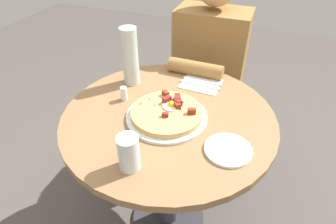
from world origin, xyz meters
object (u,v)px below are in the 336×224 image
Objects in this scene: dining_table at (168,145)px; pizza_plate at (167,117)px; knife at (200,85)px; bread_plate at (228,150)px; salt_shaker at (124,94)px; breakfast_pizza at (168,112)px; water_bottle at (130,57)px; person_seated at (207,82)px; water_glass at (129,153)px; fork at (202,81)px.

pizza_plate is at bearing -81.20° from dining_table.
knife is at bearing 77.83° from pizza_plate.
salt_shaker is at bearing 161.78° from bread_plate.
water_bottle is at bearing 142.31° from breakfast_pizza.
dining_table is 0.17m from pizza_plate.
person_seated is 0.67m from breakfast_pizza.
salt_shaker is at bearing 170.94° from dining_table.
water_glass is (-0.08, -0.53, 0.05)m from knife.
person_seated reaches higher than pizza_plate.
breakfast_pizza is at bearing 82.45° from fork.
knife is at bearing 76.05° from dining_table.
pizza_plate reaches higher than bread_plate.
bread_plate is 0.44m from fork.
dining_table is at bearing 79.60° from knife.
breakfast_pizza is 0.30m from fork.
fork is at bearing 81.60° from water_glass.
fork is 1.49× the size of water_glass.
person_seated is 0.43m from knife.
bread_plate is 0.33m from water_glass.
bread_plate is 0.89× the size of fork.
pizza_plate reaches higher than knife.
person_seated reaches higher than knife.
water_bottle is (-0.24, 0.17, 0.29)m from dining_table.
pizza_plate is 0.02m from breakfast_pizza.
salt_shaker is at bearing 166.59° from breakfast_pizza.
breakfast_pizza is 1.51× the size of knife.
fork is at bearing -90.00° from knife.
bread_plate is at bearing 119.26° from fork.
water_glass reaches higher than bread_plate.
water_glass is 0.47× the size of water_bottle.
breakfast_pizza is 2.25× the size of water_glass.
bread_plate is 0.58m from water_bottle.
water_glass reaches higher than dining_table.
pizza_plate reaches higher than dining_table.
breakfast_pizza is at bearing -37.69° from water_bottle.
pizza_plate is 1.21× the size of water_bottle.
salt_shaker is at bearing -77.35° from water_bottle.
water_bottle is (-0.24, 0.19, 0.12)m from pizza_plate.
breakfast_pizza is at bearing -91.59° from person_seated.
pizza_plate is 0.28m from water_glass.
dining_table is at bearing 98.80° from pizza_plate.
knife is 0.71× the size of water_bottle.
fork is at bearing 78.84° from pizza_plate.
knife is 1.49× the size of water_glass.
person_seated is 0.80m from bread_plate.
breakfast_pizza is (-0.02, -0.63, 0.23)m from person_seated.
water_bottle is at bearing 144.48° from dining_table.
knife is 0.54m from water_glass.
knife is (0.06, 0.24, 0.17)m from dining_table.
dining_table is 4.61× the size of fork.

